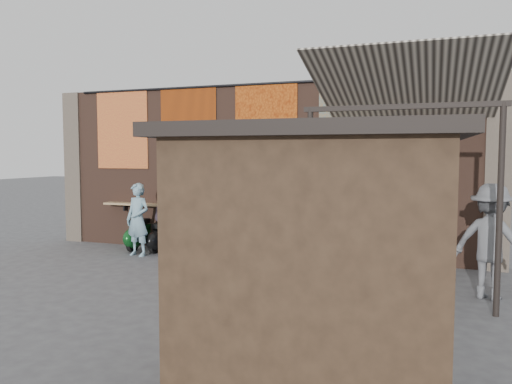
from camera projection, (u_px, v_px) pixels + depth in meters
ground at (209, 278)px, 9.50m from camera, size 70.00×70.00×0.00m
brick_wall at (257, 170)px, 11.88m from camera, size 10.00×0.40×4.00m
pier_left at (78, 168)px, 13.64m from camera, size 0.50×0.50×4.00m
pier_right at (497, 172)px, 10.13m from camera, size 0.50×0.50×4.00m
eating_counter at (251, 209)px, 11.60m from camera, size 8.00×0.32×0.05m
shelf_box at (260, 203)px, 11.49m from camera, size 0.63×0.29×0.25m
tapestry_redgold at (122, 129)px, 12.82m from camera, size 1.50×0.02×2.00m
tapestry_sun at (188, 128)px, 12.17m from camera, size 1.50×0.02×2.00m
tapestry_orange at (266, 127)px, 11.50m from camera, size 1.50×0.02×2.00m
tapestry_multi at (353, 125)px, 10.82m from camera, size 1.50×0.02×2.00m
hang_rail at (253, 84)px, 11.52m from camera, size 9.50×0.06×0.06m
scooter_stool_0 at (138, 235)px, 12.29m from camera, size 0.36×0.80×0.76m
scooter_stool_1 at (159, 238)px, 12.08m from camera, size 0.33×0.73×0.70m
scooter_stool_2 at (182, 236)px, 11.85m from camera, size 0.40×0.88×0.84m
scooter_stool_3 at (207, 239)px, 11.69m from camera, size 0.35×0.78×0.74m
scooter_stool_4 at (229, 241)px, 11.50m from camera, size 0.35×0.79×0.75m
scooter_stool_5 at (255, 241)px, 11.27m from camera, size 0.39×0.86×0.82m
scooter_stool_6 at (281, 242)px, 11.12m from camera, size 0.39×0.86×0.81m
scooter_stool_7 at (308, 247)px, 10.86m from camera, size 0.33×0.73×0.70m
scooter_stool_8 at (337, 247)px, 10.61m from camera, size 0.38×0.85×0.80m
scooter_stool_9 at (362, 251)px, 10.47m from camera, size 0.32×0.71×0.68m
diner_left at (138, 220)px, 11.58m from camera, size 0.68×0.51×1.70m
diner_right at (167, 221)px, 11.97m from camera, size 0.90×0.80×1.54m
shopper_navy at (339, 240)px, 8.47m from camera, size 1.09×0.49×1.83m
shopper_grey at (491, 242)px, 8.11m from camera, size 1.40×1.12×1.89m
shopper_tan at (280, 245)px, 8.97m from camera, size 0.82×0.85×1.46m
market_stall at (315, 274)px, 4.64m from camera, size 2.37×1.81×2.50m
stall_roof at (316, 132)px, 4.54m from camera, size 2.66×2.08×0.12m
stall_sign at (331, 205)px, 5.45m from camera, size 1.20×0.08×0.50m
stall_shelf at (330, 285)px, 5.52m from camera, size 1.92×0.17×0.06m
awning_canvas at (407, 88)px, 8.90m from camera, size 3.20×3.28×0.97m
awning_ledger at (412, 78)px, 10.36m from camera, size 3.30×0.08×0.12m
awning_header at (401, 107)px, 7.52m from camera, size 3.00×0.08×0.08m
awning_post_left at (310, 204)px, 8.11m from camera, size 0.09×0.09×3.10m
awning_post_right at (500, 211)px, 7.17m from camera, size 0.09×0.09×3.10m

